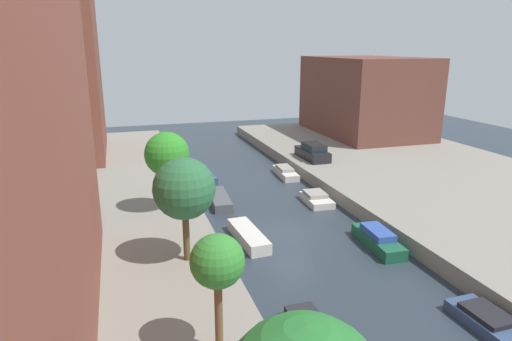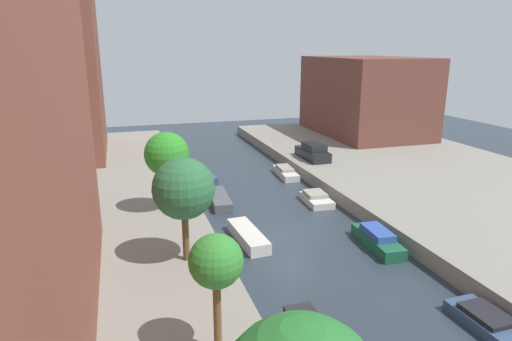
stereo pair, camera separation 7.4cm
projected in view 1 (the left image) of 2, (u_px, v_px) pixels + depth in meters
ground_plane at (293, 233)px, 27.31m from camera, size 84.00×84.00×0.00m
quay_left at (21, 260)px, 22.87m from camera, size 20.00×64.00×1.00m
quay_right at (492, 201)px, 31.47m from camera, size 20.00×64.00×1.00m
apartment_tower_far at (34, 14)px, 39.22m from camera, size 10.00×13.11×25.48m
low_block_right at (365, 96)px, 52.01m from camera, size 10.00×15.14×8.79m
street_tree_1 at (217, 263)px, 14.43m from camera, size 1.81×1.81×4.26m
street_tree_2 at (184, 189)px, 20.85m from camera, size 2.94×2.94×5.10m
street_tree_3 at (167, 154)px, 27.30m from camera, size 2.74×2.74×5.03m
parked_car at (313, 152)px, 40.94m from camera, size 1.81×4.33×1.50m
moored_boat_left_1 at (312, 329)px, 17.76m from camera, size 1.26×3.04×0.45m
moored_boat_left_2 at (248, 236)px, 26.10m from camera, size 1.47×4.44×0.68m
moored_boat_left_3 at (219, 199)px, 32.40m from camera, size 1.55×4.44×0.63m
moored_boat_left_4 at (202, 176)px, 38.37m from camera, size 1.80×4.58×0.59m
moored_boat_right_1 at (489, 322)px, 18.06m from camera, size 1.65×3.55×0.68m
moored_boat_right_2 at (378, 239)px, 25.37m from camera, size 1.59×4.26×1.06m
moored_boat_right_3 at (316, 199)px, 32.51m from camera, size 1.79×3.19×0.77m
moored_boat_right_4 at (285, 172)px, 39.22m from camera, size 1.57×4.09×0.80m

